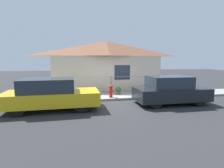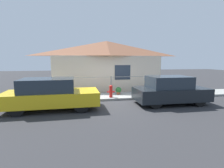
# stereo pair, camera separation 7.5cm
# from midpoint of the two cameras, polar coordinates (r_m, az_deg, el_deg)

# --- Properties ---
(ground_plane) EXTENTS (60.00, 60.00, 0.00)m
(ground_plane) POSITION_cam_midpoint_polar(r_m,az_deg,el_deg) (9.77, 1.20, -5.44)
(ground_plane) COLOR #2D2D30
(sidewalk) EXTENTS (24.00, 1.76, 0.12)m
(sidewalk) POSITION_cam_midpoint_polar(r_m,az_deg,el_deg) (10.60, 0.21, -4.05)
(sidewalk) COLOR gray
(sidewalk) RESTS_ON ground_plane
(house) EXTENTS (7.97, 2.23, 3.62)m
(house) POSITION_cam_midpoint_polar(r_m,az_deg,el_deg) (12.91, -1.97, 10.65)
(house) COLOR beige
(house) RESTS_ON ground_plane
(fence) EXTENTS (4.90, 0.10, 1.10)m
(fence) POSITION_cam_midpoint_polar(r_m,az_deg,el_deg) (11.19, -0.50, 0.06)
(fence) COLOR gray
(fence) RESTS_ON sidewalk
(car_left) EXTENTS (4.18, 1.87, 1.43)m
(car_left) POSITION_cam_midpoint_polar(r_m,az_deg,el_deg) (8.35, -19.51, -3.15)
(car_left) COLOR gold
(car_left) RESTS_ON ground_plane
(car_right) EXTENTS (3.68, 1.71, 1.43)m
(car_right) POSITION_cam_midpoint_polar(r_m,az_deg,el_deg) (9.42, 18.22, -2.00)
(car_right) COLOR black
(car_right) RESTS_ON ground_plane
(fire_hydrant) EXTENTS (0.44, 0.20, 0.71)m
(fire_hydrant) POSITION_cam_midpoint_polar(r_m,az_deg,el_deg) (10.01, -0.59, -2.25)
(fire_hydrant) COLOR red
(fire_hydrant) RESTS_ON sidewalk
(potted_plant_near_hydrant) EXTENTS (0.37, 0.37, 0.46)m
(potted_plant_near_hydrant) POSITION_cam_midpoint_polar(r_m,az_deg,el_deg) (10.88, 1.89, -2.09)
(potted_plant_near_hydrant) COLOR #9E5638
(potted_plant_near_hydrant) RESTS_ON sidewalk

